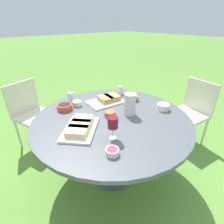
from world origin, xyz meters
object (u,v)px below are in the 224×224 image
at_px(dining_table, 112,125).
at_px(chair_far_back, 192,108).
at_px(chair_near_left, 30,110).
at_px(water_pitcher, 130,104).
at_px(wine_glass, 113,123).

relative_size(dining_table, chair_far_back, 1.68).
xyz_separation_m(chair_near_left, chair_far_back, (-1.37, -1.69, 0.00)).
distance_m(dining_table, water_pitcher, 0.27).
bearing_deg(dining_table, chair_far_back, -98.96).
xyz_separation_m(chair_far_back, wine_glass, (-0.06, 1.47, 0.38)).
xyz_separation_m(dining_table, water_pitcher, (-0.06, -0.17, 0.19)).
relative_size(dining_table, water_pitcher, 6.91).
bearing_deg(chair_near_left, dining_table, -159.83).
xyz_separation_m(dining_table, chair_near_left, (1.17, 0.43, -0.15)).
relative_size(dining_table, chair_near_left, 1.68).
distance_m(dining_table, chair_near_left, 1.26).
relative_size(chair_far_back, water_pitcher, 4.10).
bearing_deg(water_pitcher, wine_glass, 116.84).
xyz_separation_m(dining_table, wine_glass, (-0.26, 0.21, 0.22)).
bearing_deg(chair_near_left, water_pitcher, -153.99).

